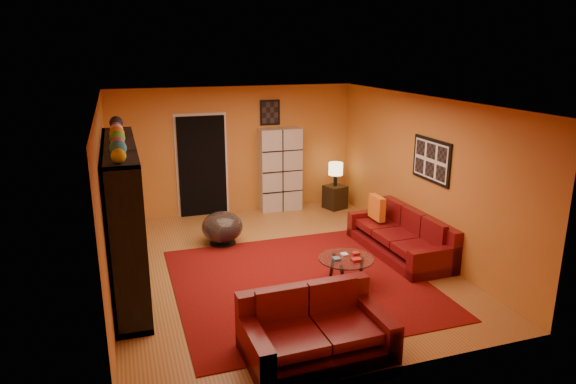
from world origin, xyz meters
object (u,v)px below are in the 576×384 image
object	(u,v)px
loveseat	(314,329)
coffee_table	(346,261)
tv	(128,219)
storage_cabinet	(280,170)
sofa	(404,237)
side_table	(335,197)
entertainment_unit	(125,217)
bowl_chair	(222,227)
table_lamp	(336,169)

from	to	relation	value
loveseat	coffee_table	xyz separation A→B (m)	(1.06, 1.46, 0.08)
tv	loveseat	world-z (taller)	tv
loveseat	storage_cabinet	xyz separation A→B (m)	(1.25, 5.21, 0.59)
tv	sofa	world-z (taller)	tv
sofa	side_table	distance (m)	2.67
coffee_table	side_table	bearing A→B (deg)	68.95
sofa	entertainment_unit	bearing A→B (deg)	176.10
tv	coffee_table	xyz separation A→B (m)	(2.94, -1.00, -0.64)
tv	sofa	distance (m)	4.43
storage_cabinet	loveseat	bearing A→B (deg)	-102.34
loveseat	bowl_chair	size ratio (longest dim) A/B	2.30
entertainment_unit	side_table	xyz separation A→B (m)	(4.32, 2.48, -0.80)
table_lamp	side_table	bearing A→B (deg)	0.00
entertainment_unit	tv	world-z (taller)	entertainment_unit
entertainment_unit	bowl_chair	distance (m)	2.13
loveseat	sofa	bearing A→B (deg)	-49.61
storage_cabinet	bowl_chair	world-z (taller)	storage_cabinet
tv	storage_cabinet	xyz separation A→B (m)	(3.13, 2.76, -0.14)
storage_cabinet	bowl_chair	bearing A→B (deg)	-133.07
entertainment_unit	storage_cabinet	distance (m)	4.24
bowl_chair	side_table	bearing A→B (deg)	25.68
tv	entertainment_unit	bearing A→B (deg)	130.51
coffee_table	side_table	world-z (taller)	side_table
coffee_table	entertainment_unit	bearing A→B (deg)	162.25
storage_cabinet	bowl_chair	size ratio (longest dim) A/B	2.42
entertainment_unit	storage_cabinet	bearing A→B (deg)	41.34
entertainment_unit	tv	xyz separation A→B (m)	(0.05, 0.04, -0.05)
sofa	bowl_chair	world-z (taller)	sofa
entertainment_unit	side_table	bearing A→B (deg)	29.92
loveseat	bowl_chair	xyz separation A→B (m)	(-0.32, 3.59, 0.03)
bowl_chair	coffee_table	bearing A→B (deg)	-57.06
loveseat	coffee_table	world-z (taller)	loveseat
tv	bowl_chair	distance (m)	2.05
storage_cabinet	table_lamp	bearing A→B (deg)	-14.43
entertainment_unit	sofa	size ratio (longest dim) A/B	1.39
sofa	storage_cabinet	bearing A→B (deg)	110.88
entertainment_unit	bowl_chair	size ratio (longest dim) A/B	4.18
table_lamp	entertainment_unit	bearing A→B (deg)	-150.08
sofa	table_lamp	xyz separation A→B (m)	(-0.10, 2.67, 0.57)
coffee_table	side_table	size ratio (longest dim) A/B	1.61
coffee_table	side_table	distance (m)	3.69
coffee_table	tv	bearing A→B (deg)	161.22
storage_cabinet	side_table	xyz separation A→B (m)	(1.13, -0.32, -0.62)
entertainment_unit	side_table	world-z (taller)	entertainment_unit
coffee_table	bowl_chair	distance (m)	2.55
side_table	sofa	bearing A→B (deg)	-87.95
coffee_table	table_lamp	distance (m)	3.72
loveseat	table_lamp	xyz separation A→B (m)	(2.39, 4.90, 0.57)
sofa	loveseat	size ratio (longest dim) A/B	1.31
entertainment_unit	sofa	distance (m)	4.48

